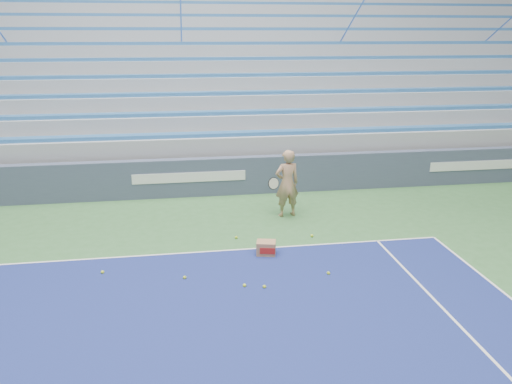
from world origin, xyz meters
TOP-DOWN VIEW (x-y plane):
  - sponsor_barrier at (0.00, 15.88)m, footprint 30.00×0.32m
  - bleachers at (0.00, 21.60)m, footprint 31.00×9.15m
  - tennis_player at (2.42, 13.83)m, footprint 0.95×0.88m
  - ball_box at (1.50, 11.57)m, footprint 0.46×0.39m
  - tennis_ball_0 at (-0.24, 10.71)m, footprint 0.07×0.07m
  - tennis_ball_1 at (1.21, 10.12)m, footprint 0.07×0.07m
  - tennis_ball_2 at (2.71, 12.35)m, footprint 0.07×0.07m
  - tennis_ball_3 at (-1.83, 11.18)m, footprint 0.07×0.07m
  - tennis_ball_4 at (0.86, 10.23)m, footprint 0.07×0.07m
  - tennis_ball_5 at (0.97, 12.52)m, footprint 0.07×0.07m
  - tennis_ball_6 at (2.54, 10.47)m, footprint 0.07×0.07m

SIDE VIEW (x-z plane):
  - tennis_ball_0 at x=-0.24m, z-range 0.00..0.07m
  - tennis_ball_1 at x=1.21m, z-range 0.00..0.07m
  - tennis_ball_2 at x=2.71m, z-range 0.00..0.07m
  - tennis_ball_3 at x=-1.83m, z-range 0.00..0.07m
  - tennis_ball_4 at x=0.86m, z-range 0.00..0.07m
  - tennis_ball_5 at x=0.97m, z-range 0.00..0.07m
  - tennis_ball_6 at x=2.54m, z-range 0.00..0.07m
  - ball_box at x=1.50m, z-range 0.00..0.30m
  - sponsor_barrier at x=0.00m, z-range 0.00..1.10m
  - tennis_player at x=2.42m, z-range 0.00..1.74m
  - bleachers at x=0.00m, z-range -1.29..6.01m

